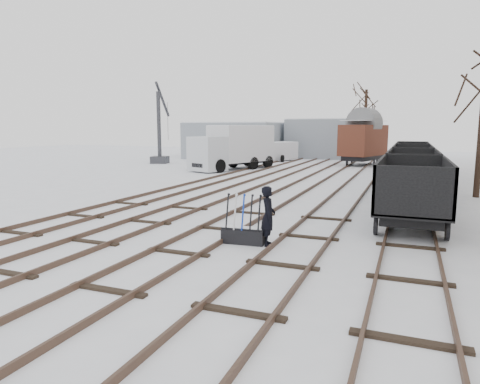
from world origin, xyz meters
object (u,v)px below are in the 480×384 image
object	(u,v)px
ground_frame	(243,234)
box_van_wagon	(363,139)
worker	(268,216)
freight_wagon_a	(412,200)
crane	(160,142)
panel_van	(278,151)
lorry	(234,147)

from	to	relation	value
ground_frame	box_van_wagon	world-z (taller)	box_van_wagon
worker	freight_wagon_a	xyz separation A→B (m)	(3.94, 4.40, 0.01)
crane	panel_van	bearing A→B (deg)	19.55
crane	worker	bearing A→B (deg)	-68.54
lorry	ground_frame	bearing A→B (deg)	-44.45
lorry	crane	bearing A→B (deg)	-177.39
ground_frame	lorry	bearing A→B (deg)	108.94
box_van_wagon	lorry	distance (m)	12.78
box_van_wagon	crane	bearing A→B (deg)	-146.53
ground_frame	panel_van	xyz separation A→B (m)	(-8.43, 31.80, 0.75)
freight_wagon_a	panel_van	bearing A→B (deg)	115.67
panel_van	crane	bearing A→B (deg)	-120.93
panel_van	crane	distance (m)	12.24
freight_wagon_a	ground_frame	bearing A→B (deg)	-136.16
ground_frame	lorry	xyz separation A→B (m)	(-9.16, 21.36, 1.61)
freight_wagon_a	box_van_wagon	bearing A→B (deg)	99.54
freight_wagon_a	worker	bearing A→B (deg)	-131.82
ground_frame	lorry	world-z (taller)	lorry
worker	crane	bearing A→B (deg)	19.14
lorry	crane	world-z (taller)	crane
ground_frame	crane	size ratio (longest dim) A/B	0.19
box_van_wagon	crane	xyz separation A→B (m)	(-18.75, -5.13, -0.35)
ground_frame	crane	bearing A→B (deg)	122.35
worker	freight_wagon_a	size ratio (longest dim) A/B	0.31
lorry	box_van_wagon	bearing A→B (deg)	63.56
box_van_wagon	panel_van	distance (m)	9.21
ground_frame	lorry	distance (m)	23.30
freight_wagon_a	crane	distance (m)	30.60
box_van_wagon	crane	size ratio (longest dim) A/B	0.77
panel_van	freight_wagon_a	bearing A→B (deg)	-41.18
freight_wagon_a	box_van_wagon	distance (m)	25.67
freight_wagon_a	panel_van	xyz separation A→B (m)	(-13.12, 27.30, 0.13)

